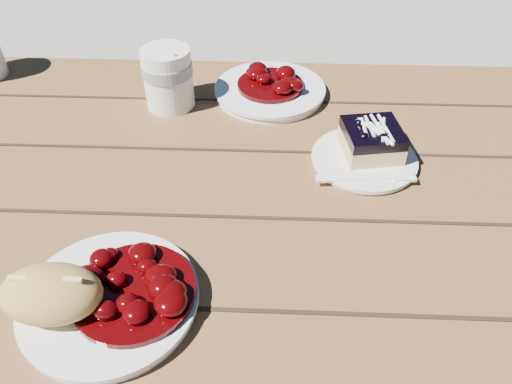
{
  "coord_description": "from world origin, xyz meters",
  "views": [
    {
      "loc": [
        0.3,
        -0.59,
        1.26
      ],
      "look_at": [
        0.28,
        -0.09,
        0.81
      ],
      "focal_mm": 35.0,
      "sensor_mm": 36.0,
      "label": 1
    }
  ],
  "objects_px": {
    "main_plate": "(110,301)",
    "coffee_cup": "(168,78)",
    "dessert_plate": "(364,160)",
    "bread_roll": "(51,294)",
    "blueberry_cake": "(372,140)",
    "second_plate": "(270,91)",
    "picnic_table": "(104,246)"
  },
  "relations": [
    {
      "from": "main_plate",
      "to": "coffee_cup",
      "type": "bearing_deg",
      "value": 90.42
    },
    {
      "from": "dessert_plate",
      "to": "coffee_cup",
      "type": "height_order",
      "value": "coffee_cup"
    },
    {
      "from": "bread_roll",
      "to": "blueberry_cake",
      "type": "distance_m",
      "value": 0.53
    },
    {
      "from": "second_plate",
      "to": "main_plate",
      "type": "bearing_deg",
      "value": -110.05
    },
    {
      "from": "picnic_table",
      "to": "second_plate",
      "type": "distance_m",
      "value": 0.43
    },
    {
      "from": "bread_roll",
      "to": "second_plate",
      "type": "xyz_separation_m",
      "value": [
        0.24,
        0.52,
        -0.04
      ]
    },
    {
      "from": "coffee_cup",
      "to": "second_plate",
      "type": "distance_m",
      "value": 0.2
    },
    {
      "from": "blueberry_cake",
      "to": "second_plate",
      "type": "height_order",
      "value": "blueberry_cake"
    },
    {
      "from": "main_plate",
      "to": "blueberry_cake",
      "type": "height_order",
      "value": "blueberry_cake"
    },
    {
      "from": "picnic_table",
      "to": "bread_roll",
      "type": "relative_size",
      "value": 16.84
    },
    {
      "from": "picnic_table",
      "to": "coffee_cup",
      "type": "relative_size",
      "value": 17.87
    },
    {
      "from": "coffee_cup",
      "to": "dessert_plate",
      "type": "bearing_deg",
      "value": -25.27
    },
    {
      "from": "bread_roll",
      "to": "coffee_cup",
      "type": "height_order",
      "value": "coffee_cup"
    },
    {
      "from": "bread_roll",
      "to": "coffee_cup",
      "type": "relative_size",
      "value": 1.06
    },
    {
      "from": "dessert_plate",
      "to": "second_plate",
      "type": "bearing_deg",
      "value": 127.41
    },
    {
      "from": "picnic_table",
      "to": "main_plate",
      "type": "distance_m",
      "value": 0.31
    },
    {
      "from": "bread_roll",
      "to": "coffee_cup",
      "type": "distance_m",
      "value": 0.48
    },
    {
      "from": "dessert_plate",
      "to": "second_plate",
      "type": "distance_m",
      "value": 0.26
    },
    {
      "from": "dessert_plate",
      "to": "blueberry_cake",
      "type": "relative_size",
      "value": 1.63
    },
    {
      "from": "coffee_cup",
      "to": "second_plate",
      "type": "height_order",
      "value": "coffee_cup"
    },
    {
      "from": "picnic_table",
      "to": "second_plate",
      "type": "height_order",
      "value": "second_plate"
    },
    {
      "from": "picnic_table",
      "to": "blueberry_cake",
      "type": "height_order",
      "value": "blueberry_cake"
    },
    {
      "from": "picnic_table",
      "to": "blueberry_cake",
      "type": "xyz_separation_m",
      "value": [
        0.46,
        0.07,
        0.2
      ]
    },
    {
      "from": "dessert_plate",
      "to": "second_plate",
      "type": "xyz_separation_m",
      "value": [
        -0.16,
        0.21,
        0.0
      ]
    },
    {
      "from": "blueberry_cake",
      "to": "picnic_table",
      "type": "bearing_deg",
      "value": 179.64
    },
    {
      "from": "picnic_table",
      "to": "main_plate",
      "type": "bearing_deg",
      "value": -65.93
    },
    {
      "from": "picnic_table",
      "to": "blueberry_cake",
      "type": "relative_size",
      "value": 19.63
    },
    {
      "from": "dessert_plate",
      "to": "blueberry_cake",
      "type": "xyz_separation_m",
      "value": [
        0.01,
        0.02,
        0.03
      ]
    },
    {
      "from": "main_plate",
      "to": "blueberry_cake",
      "type": "bearing_deg",
      "value": 41.46
    },
    {
      "from": "main_plate",
      "to": "blueberry_cake",
      "type": "relative_size",
      "value": 2.06
    },
    {
      "from": "blueberry_cake",
      "to": "second_plate",
      "type": "xyz_separation_m",
      "value": [
        -0.17,
        0.19,
        -0.03
      ]
    },
    {
      "from": "picnic_table",
      "to": "bread_roll",
      "type": "height_order",
      "value": "bread_roll"
    }
  ]
}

